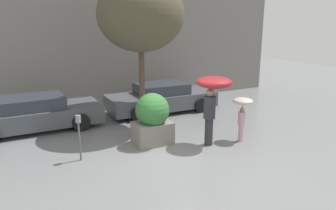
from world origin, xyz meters
The scene contains 9 objects.
ground_plane centered at (0.00, 0.00, 0.00)m, with size 40.00×40.00×0.00m, color slate.
building_facade centered at (0.00, 6.50, 3.00)m, with size 18.00×0.30×6.00m.
planter_box centered at (0.00, 1.21, 0.81)m, with size 1.14×1.03×1.59m.
person_adult centered at (1.58, 0.36, 1.65)m, with size 1.06×1.06×2.09m.
person_child centered at (2.59, 0.19, 1.06)m, with size 0.62×0.62×1.37m.
parked_car_near centered at (1.87, 4.37, 0.56)m, with size 4.47×2.00×1.18m.
parked_car_far centered at (-3.06, 4.30, 0.56)m, with size 4.51×1.96×1.18m.
street_tree centered at (0.38, 2.85, 3.84)m, with size 2.87×2.87×5.08m.
parking_meter centered at (-2.25, 1.00, 0.91)m, with size 0.14×0.14×1.27m.
Camera 1 is at (-3.95, -7.39, 3.70)m, focal length 35.00 mm.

